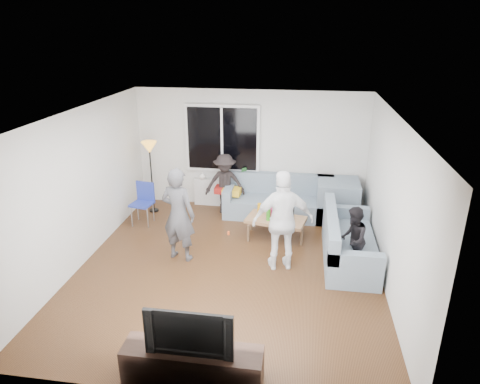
% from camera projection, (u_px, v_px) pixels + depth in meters
% --- Properties ---
extents(floor, '(5.00, 5.50, 0.04)m').
position_uv_depth(floor, '(229.00, 269.00, 7.28)').
color(floor, '#56351C').
rests_on(floor, ground).
extents(ceiling, '(5.00, 5.50, 0.04)m').
position_uv_depth(ceiling, '(227.00, 113.00, 6.33)').
color(ceiling, white).
rests_on(ceiling, ground).
extents(wall_back, '(5.00, 0.04, 2.60)m').
position_uv_depth(wall_back, '(250.00, 150.00, 9.36)').
color(wall_back, silver).
rests_on(wall_back, ground).
extents(wall_front, '(5.00, 0.04, 2.60)m').
position_uv_depth(wall_front, '(180.00, 299.00, 4.25)').
color(wall_front, silver).
rests_on(wall_front, ground).
extents(wall_left, '(0.04, 5.50, 2.60)m').
position_uv_depth(wall_left, '(79.00, 188.00, 7.15)').
color(wall_left, silver).
rests_on(wall_left, ground).
extents(wall_right, '(0.04, 5.50, 2.60)m').
position_uv_depth(wall_right, '(393.00, 206.00, 6.46)').
color(wall_right, silver).
rests_on(wall_right, ground).
extents(window_frame, '(1.62, 0.06, 1.47)m').
position_uv_depth(window_frame, '(222.00, 139.00, 9.28)').
color(window_frame, white).
rests_on(window_frame, wall_back).
extents(window_glass, '(1.50, 0.02, 1.35)m').
position_uv_depth(window_glass, '(222.00, 139.00, 9.24)').
color(window_glass, black).
rests_on(window_glass, window_frame).
extents(window_mullion, '(0.05, 0.03, 1.35)m').
position_uv_depth(window_mullion, '(222.00, 139.00, 9.23)').
color(window_mullion, white).
rests_on(window_mullion, window_frame).
extents(radiator, '(1.30, 0.12, 0.62)m').
position_uv_depth(radiator, '(223.00, 193.00, 9.69)').
color(radiator, silver).
rests_on(radiator, floor).
extents(potted_plant, '(0.20, 0.16, 0.34)m').
position_uv_depth(potted_plant, '(243.00, 174.00, 9.42)').
color(potted_plant, '#235926').
rests_on(potted_plant, radiator).
extents(vase, '(0.17, 0.17, 0.16)m').
position_uv_depth(vase, '(203.00, 176.00, 9.58)').
color(vase, white).
rests_on(vase, radiator).
extents(sofa_back_section, '(2.30, 0.85, 0.85)m').
position_uv_depth(sofa_back_section, '(279.00, 197.00, 9.12)').
color(sofa_back_section, slate).
rests_on(sofa_back_section, floor).
extents(sofa_right_section, '(2.00, 0.85, 0.85)m').
position_uv_depth(sofa_right_section, '(350.00, 238.00, 7.38)').
color(sofa_right_section, slate).
rests_on(sofa_right_section, floor).
extents(sofa_corner, '(0.85, 0.85, 0.85)m').
position_uv_depth(sofa_corner, '(337.00, 200.00, 8.95)').
color(sofa_corner, slate).
rests_on(sofa_corner, floor).
extents(cushion_yellow, '(0.40, 0.34, 0.14)m').
position_uv_depth(cushion_yellow, '(232.00, 191.00, 9.21)').
color(cushion_yellow, gold).
rests_on(cushion_yellow, sofa_back_section).
extents(cushion_red, '(0.37, 0.31, 0.13)m').
position_uv_depth(cushion_red, '(223.00, 189.00, 9.31)').
color(cushion_red, maroon).
rests_on(cushion_red, sofa_back_section).
extents(coffee_table, '(1.20, 0.81, 0.40)m').
position_uv_depth(coffee_table, '(276.00, 228.00, 8.25)').
color(coffee_table, '#AB7B52').
rests_on(coffee_table, floor).
extents(pitcher, '(0.17, 0.17, 0.17)m').
position_uv_depth(pitcher, '(271.00, 212.00, 8.24)').
color(pitcher, '#941A44').
rests_on(pitcher, coffee_table).
extents(side_chair, '(0.46, 0.46, 0.86)m').
position_uv_depth(side_chair, '(142.00, 204.00, 8.73)').
color(side_chair, '#24349D').
rests_on(side_chair, floor).
extents(floor_lamp, '(0.32, 0.32, 1.56)m').
position_uv_depth(floor_lamp, '(152.00, 178.00, 9.22)').
color(floor_lamp, orange).
rests_on(floor_lamp, floor).
extents(player_left, '(0.68, 0.52, 1.66)m').
position_uv_depth(player_left, '(178.00, 215.00, 7.29)').
color(player_left, '#434348').
rests_on(player_left, floor).
extents(player_right, '(1.08, 0.65, 1.71)m').
position_uv_depth(player_right, '(283.00, 221.00, 6.99)').
color(player_right, white).
rests_on(player_right, floor).
extents(spectator_right, '(0.50, 0.60, 1.12)m').
position_uv_depth(spectator_right, '(353.00, 239.00, 7.03)').
color(spectator_right, black).
rests_on(spectator_right, floor).
extents(spectator_back, '(0.92, 0.62, 1.31)m').
position_uv_depth(spectator_back, '(225.00, 184.00, 9.22)').
color(spectator_back, black).
rests_on(spectator_back, floor).
extents(tv_console, '(1.60, 0.40, 0.44)m').
position_uv_depth(tv_console, '(193.00, 365.00, 4.89)').
color(tv_console, '#332119').
rests_on(tv_console, floor).
extents(television, '(0.99, 0.13, 0.57)m').
position_uv_depth(television, '(191.00, 329.00, 4.70)').
color(television, black).
rests_on(television, tv_console).
extents(bottle_b, '(0.08, 0.08, 0.25)m').
position_uv_depth(bottle_b, '(268.00, 214.00, 8.05)').
color(bottle_b, '#2A8E19').
rests_on(bottle_b, coffee_table).
extents(bottle_d, '(0.07, 0.07, 0.26)m').
position_uv_depth(bottle_d, '(289.00, 215.00, 7.99)').
color(bottle_d, orange).
rests_on(bottle_d, coffee_table).
extents(bottle_a, '(0.07, 0.07, 0.23)m').
position_uv_depth(bottle_a, '(259.00, 209.00, 8.32)').
color(bottle_a, '#C8870B').
rests_on(bottle_a, coffee_table).
extents(bottle_c, '(0.07, 0.07, 0.23)m').
position_uv_depth(bottle_c, '(281.00, 211.00, 8.22)').
color(bottle_c, black).
rests_on(bottle_c, coffee_table).
extents(bottle_e, '(0.07, 0.07, 0.22)m').
position_uv_depth(bottle_e, '(292.00, 212.00, 8.17)').
color(bottle_e, black).
rests_on(bottle_e, coffee_table).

